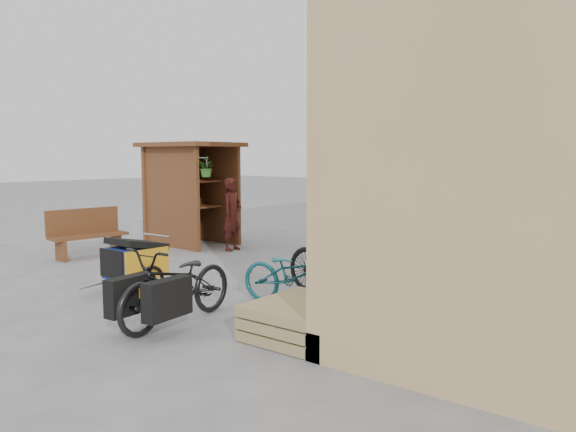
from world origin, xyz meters
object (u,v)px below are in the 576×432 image
Objects in this scene: child_trailer at (135,260)px; bike_5 at (416,239)px; cargo_bike at (176,285)px; person_kiosk at (232,214)px; bike_6 at (434,241)px; pallet_stack at (302,319)px; bike_4 at (413,245)px; kiosk at (188,179)px; bike_2 at (369,258)px; shopping_carts at (513,223)px; bike_7 at (441,234)px; bench at (87,232)px; bike_0 at (296,275)px; bike_1 at (337,261)px; bike_3 at (384,250)px.

bike_5 is at bearing 58.44° from child_trailer.
person_kiosk is at bearing 120.91° from cargo_bike.
cargo_bike is at bearing 172.92° from bike_6.
pallet_stack is 4.40m from bike_4.
kiosk reaches higher than bike_2.
shopping_carts reaches higher than bike_6.
kiosk reaches higher than bike_7.
bench is 0.98× the size of bike_7.
bike_0 is 3.36m from bike_4.
bike_2 is (0.03, 1.93, -0.03)m from bike_0.
bike_0 is at bearing -28.01° from kiosk.
bike_2 is at bearing -6.68° from bike_0.
bike_0 reaches higher than bike_2.
child_trailer is 5.77m from bike_6.
person_kiosk is (-4.85, -4.02, 0.21)m from shopping_carts.
bike_1 is 1.13× the size of bike_2.
cargo_bike is at bearing -15.75° from bench.
cargo_bike is 1.06× the size of bike_5.
bike_4 is (4.13, 0.46, -0.34)m from person_kiosk.
kiosk is 1.49× the size of bike_3.
cargo_bike is at bearing -42.98° from kiosk.
bike_2 is 1.00× the size of bike_6.
bike_0 is at bearing 165.05° from bike_5.
shopping_carts is at bearing -16.07° from bike_6.
kiosk is 4.80m from child_trailer.
shopping_carts is 1.35× the size of bike_7.
person_kiosk is (1.83, 2.44, 0.29)m from bench.
bike_2 is 1.43m from bike_4.
bench reaches higher than bike_0.
child_trailer is (2.89, -3.68, -1.07)m from kiosk.
bike_1 is (6.00, 0.31, 0.04)m from bench.
bench is 0.92× the size of bike_4.
bike_2 is (2.57, 2.71, -0.05)m from child_trailer.
cargo_bike reaches higher than bike_2.
bike_3 is 1.06m from bike_4.
bike_7 is (-0.00, 4.89, 0.04)m from bike_0.
bike_3 reaches higher than bike_4.
bike_4 is 0.99m from bike_6.
cargo_bike is 1.12× the size of bike_4.
kiosk is at bearing -147.30° from shopping_carts.
cargo_bike is 1.22× the size of person_kiosk.
bike_2 is at bearing 19.58° from bench.
bench is at bearing 79.73° from bike_0.
bike_7 is at bearing 5.40° from bike_1.
bike_1 reaches higher than child_trailer.
pallet_stack is 1.90m from bike_1.
bike_5 is at bearing -7.69° from bike_0.
bike_1 reaches higher than pallet_stack.
bike_0 is 0.95× the size of bike_1.
kiosk reaches higher than bike_4.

